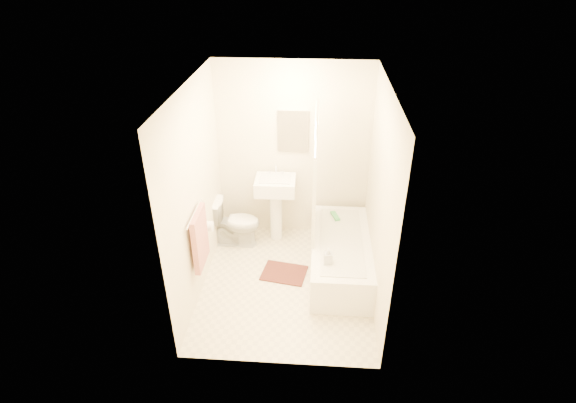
# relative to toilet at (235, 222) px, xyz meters

# --- Properties ---
(floor) EXTENTS (2.40, 2.40, 0.00)m
(floor) POSITION_rel_toilet_xyz_m (0.75, -0.80, -0.33)
(floor) COLOR beige
(floor) RESTS_ON ground
(ceiling) EXTENTS (2.40, 2.40, 0.00)m
(ceiling) POSITION_rel_toilet_xyz_m (0.75, -0.80, 2.07)
(ceiling) COLOR white
(ceiling) RESTS_ON ground
(wall_back) EXTENTS (2.00, 0.02, 2.40)m
(wall_back) POSITION_rel_toilet_xyz_m (0.75, 0.40, 0.87)
(wall_back) COLOR beige
(wall_back) RESTS_ON ground
(wall_left) EXTENTS (0.02, 2.40, 2.40)m
(wall_left) POSITION_rel_toilet_xyz_m (-0.25, -0.80, 0.87)
(wall_left) COLOR beige
(wall_left) RESTS_ON ground
(wall_right) EXTENTS (0.02, 2.40, 2.40)m
(wall_right) POSITION_rel_toilet_xyz_m (1.75, -0.80, 0.87)
(wall_right) COLOR beige
(wall_right) RESTS_ON ground
(mirror) EXTENTS (0.40, 0.03, 0.55)m
(mirror) POSITION_rel_toilet_xyz_m (0.75, 0.38, 1.17)
(mirror) COLOR white
(mirror) RESTS_ON wall_back
(curtain_rod) EXTENTS (0.03, 1.70, 0.03)m
(curtain_rod) POSITION_rel_toilet_xyz_m (1.05, -0.70, 1.67)
(curtain_rod) COLOR silver
(curtain_rod) RESTS_ON wall_back
(shower_curtain) EXTENTS (0.04, 0.80, 1.55)m
(shower_curtain) POSITION_rel_toilet_xyz_m (1.05, -0.30, 0.89)
(shower_curtain) COLOR silver
(shower_curtain) RESTS_ON curtain_rod
(towel_bar) EXTENTS (0.02, 0.60, 0.02)m
(towel_bar) POSITION_rel_toilet_xyz_m (-0.21, -1.05, 0.77)
(towel_bar) COLOR silver
(towel_bar) RESTS_ON wall_left
(towel) EXTENTS (0.06, 0.45, 0.66)m
(towel) POSITION_rel_toilet_xyz_m (-0.18, -1.05, 0.45)
(towel) COLOR #CC7266
(towel) RESTS_ON towel_bar
(toilet_paper) EXTENTS (0.11, 0.12, 0.12)m
(toilet_paper) POSITION_rel_toilet_xyz_m (-0.18, -0.68, 0.37)
(toilet_paper) COLOR white
(toilet_paper) RESTS_ON wall_left
(toilet) EXTENTS (0.67, 0.39, 0.65)m
(toilet) POSITION_rel_toilet_xyz_m (0.00, 0.00, 0.00)
(toilet) COLOR silver
(toilet) RESTS_ON floor
(sink) EXTENTS (0.53, 0.42, 1.02)m
(sink) POSITION_rel_toilet_xyz_m (0.54, 0.15, 0.18)
(sink) COLOR white
(sink) RESTS_ON floor
(bathtub) EXTENTS (0.71, 1.62, 0.45)m
(bathtub) POSITION_rel_toilet_xyz_m (1.40, -0.50, -0.10)
(bathtub) COLOR white
(bathtub) RESTS_ON floor
(bath_mat) EXTENTS (0.60, 0.49, 0.02)m
(bath_mat) POSITION_rel_toilet_xyz_m (0.71, -0.62, -0.32)
(bath_mat) COLOR #522F1F
(bath_mat) RESTS_ON floor
(soap_bottle) EXTENTS (0.10, 0.10, 0.21)m
(soap_bottle) POSITION_rel_toilet_xyz_m (1.23, -0.97, 0.23)
(soap_bottle) COLOR white
(soap_bottle) RESTS_ON bathtub
(scrub_brush) EXTENTS (0.13, 0.22, 0.04)m
(scrub_brush) POSITION_rel_toilet_xyz_m (1.33, 0.01, 0.15)
(scrub_brush) COLOR #45AE57
(scrub_brush) RESTS_ON bathtub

